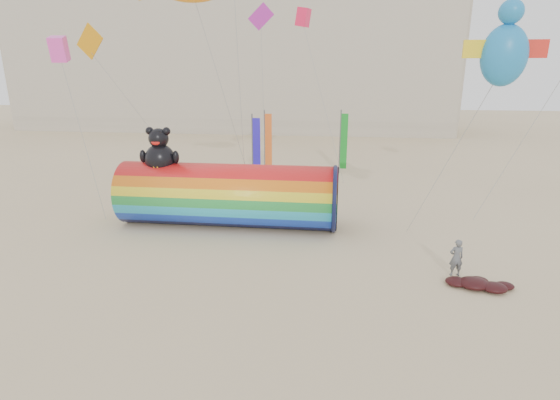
# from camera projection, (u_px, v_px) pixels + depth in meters

# --- Properties ---
(ground) EXTENTS (160.00, 160.00, 0.00)m
(ground) POSITION_uv_depth(u_px,v_px,m) (265.00, 259.00, 19.88)
(ground) COLOR #CCB58C
(ground) RESTS_ON ground
(hotel_building) EXTENTS (60.40, 15.40, 20.60)m
(hotel_building) POSITION_uv_depth(u_px,v_px,m) (232.00, 54.00, 62.00)
(hotel_building) COLOR #B7AD99
(hotel_building) RESTS_ON ground
(windsock_assembly) EXTENTS (11.81, 3.60, 5.44)m
(windsock_assembly) POSITION_uv_depth(u_px,v_px,m) (228.00, 193.00, 23.80)
(windsock_assembly) COLOR red
(windsock_assembly) RESTS_ON ground
(kite_handler) EXTENTS (0.64, 0.47, 1.61)m
(kite_handler) POSITION_uv_depth(u_px,v_px,m) (456.00, 258.00, 18.11)
(kite_handler) COLOR #585B5F
(kite_handler) RESTS_ON ground
(fabric_bundle) EXTENTS (2.62, 1.35, 0.41)m
(fabric_bundle) POSITION_uv_depth(u_px,v_px,m) (479.00, 284.00, 17.24)
(fabric_bundle) COLOR #3F0B0B
(fabric_bundle) RESTS_ON ground
(festival_banners) EXTENTS (7.11, 4.25, 5.20)m
(festival_banners) POSITION_uv_depth(u_px,v_px,m) (290.00, 144.00, 34.43)
(festival_banners) COLOR #59595E
(festival_banners) RESTS_ON ground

